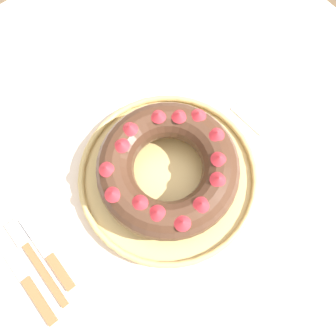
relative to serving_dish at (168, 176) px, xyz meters
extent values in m
plane|color=brown|center=(-0.03, -0.04, -0.74)|extent=(8.00, 8.00, 0.00)
cube|color=beige|center=(-0.03, -0.04, -0.03)|extent=(1.22, 1.27, 0.03)
cylinder|color=brown|center=(0.51, 0.53, -0.39)|extent=(0.06, 0.06, 0.70)
cylinder|color=tan|center=(0.00, 0.00, -0.01)|extent=(0.34, 0.34, 0.01)
torus|color=tan|center=(0.00, 0.00, 0.01)|extent=(0.35, 0.35, 0.01)
torus|color=#4C2D1E|center=(0.00, 0.00, 0.05)|extent=(0.26, 0.26, 0.07)
cone|color=red|center=(-0.05, -0.10, 0.09)|extent=(0.04, 0.04, 0.01)
cone|color=red|center=(0.00, -0.09, 0.09)|extent=(0.03, 0.03, 0.01)
cone|color=red|center=(0.05, -0.08, 0.09)|extent=(0.04, 0.04, 0.01)
cone|color=red|center=(0.07, -0.05, 0.09)|extent=(0.04, 0.04, 0.01)
cone|color=red|center=(0.10, -0.01, 0.09)|extent=(0.04, 0.04, 0.01)
cone|color=red|center=(0.10, 0.03, 0.09)|extent=(0.03, 0.03, 0.01)
cone|color=red|center=(0.07, 0.06, 0.09)|extent=(0.03, 0.03, 0.01)
cone|color=red|center=(0.04, 0.08, 0.09)|extent=(0.04, 0.04, 0.01)
cone|color=red|center=(-0.01, 0.09, 0.09)|extent=(0.04, 0.04, 0.01)
cone|color=red|center=(-0.04, 0.08, 0.09)|extent=(0.04, 0.04, 0.01)
cone|color=red|center=(-0.09, 0.06, 0.09)|extent=(0.04, 0.04, 0.01)
cone|color=red|center=(-0.11, 0.01, 0.09)|extent=(0.03, 0.03, 0.01)
cone|color=red|center=(-0.08, -0.03, 0.09)|extent=(0.03, 0.03, 0.01)
cone|color=red|center=(-0.07, -0.06, 0.09)|extent=(0.04, 0.04, 0.01)
cube|color=#936038|center=(-0.29, 0.00, -0.01)|extent=(0.01, 0.14, 0.01)
cube|color=silver|center=(-0.29, 0.09, -0.01)|extent=(0.02, 0.05, 0.01)
cube|color=#936038|center=(-0.32, -0.03, -0.01)|extent=(0.02, 0.09, 0.01)
cube|color=silver|center=(-0.32, 0.07, -0.01)|extent=(0.02, 0.12, 0.00)
cube|color=#936038|center=(-0.27, -0.02, -0.01)|extent=(0.02, 0.07, 0.01)
cube|color=silver|center=(-0.27, 0.07, -0.01)|extent=(0.02, 0.09, 0.00)
cube|color=white|center=(0.26, -0.01, -0.01)|extent=(0.13, 0.09, 0.00)
camera|label=1|loc=(-0.12, -0.15, 0.61)|focal=35.00mm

